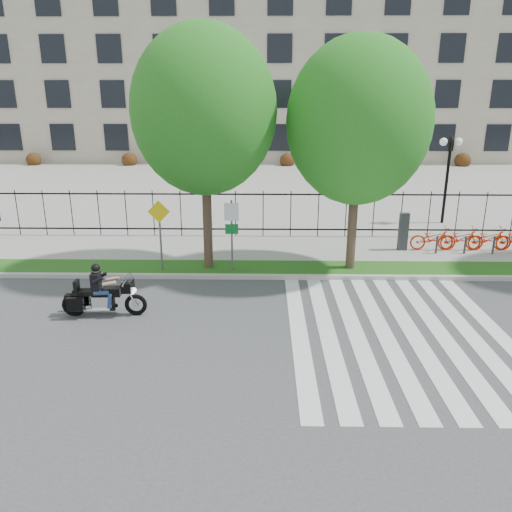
{
  "coord_description": "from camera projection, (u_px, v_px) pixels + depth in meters",
  "views": [
    {
      "loc": [
        1.27,
        -12.05,
        5.95
      ],
      "look_at": [
        1.0,
        3.0,
        1.17
      ],
      "focal_mm": 35.0,
      "sensor_mm": 36.0,
      "label": 1
    }
  ],
  "objects": [
    {
      "name": "office_building",
      "position": [
        254.0,
        59.0,
        53.11
      ],
      "size": [
        60.0,
        21.9,
        20.15
      ],
      "color": "#A39B83",
      "rests_on": "ground"
    },
    {
      "name": "street_tree_2",
      "position": [
        358.0,
        122.0,
        16.38
      ],
      "size": [
        4.77,
        4.77,
        7.81
      ],
      "color": "#3E2C21",
      "rests_on": "grass_verge"
    },
    {
      "name": "iron_fence",
      "position": [
        236.0,
        214.0,
        21.73
      ],
      "size": [
        30.0,
        0.06,
        2.0
      ],
      "primitive_type": null,
      "color": "black",
      "rests_on": "sidewalk"
    },
    {
      "name": "lamp_post_right",
      "position": [
        449.0,
        159.0,
        23.61
      ],
      "size": [
        1.06,
        0.7,
        4.25
      ],
      "color": "black",
      "rests_on": "ground"
    },
    {
      "name": "sidewalk",
      "position": [
        234.0,
        249.0,
        20.39
      ],
      "size": [
        60.0,
        3.5,
        0.15
      ],
      "primitive_type": "cube",
      "color": "gray",
      "rests_on": "ground"
    },
    {
      "name": "crosswalk_stripes",
      "position": [
        398.0,
        333.0,
        13.22
      ],
      "size": [
        5.7,
        8.0,
        0.01
      ],
      "primitive_type": null,
      "color": "silver",
      "rests_on": "ground"
    },
    {
      "name": "grass_verge",
      "position": [
        229.0,
        269.0,
        18.0
      ],
      "size": [
        60.0,
        1.5,
        0.15
      ],
      "primitive_type": "cube",
      "color": "#204D13",
      "rests_on": "ground"
    },
    {
      "name": "ground",
      "position": [
        217.0,
        332.0,
        13.31
      ],
      "size": [
        120.0,
        120.0,
        0.0
      ],
      "primitive_type": "plane",
      "color": "#3E3E41",
      "rests_on": "ground"
    },
    {
      "name": "sign_pole_warning",
      "position": [
        160.0,
        226.0,
        17.19
      ],
      "size": [
        0.78,
        0.09,
        2.49
      ],
      "color": "#59595B",
      "rests_on": "grass_verge"
    },
    {
      "name": "street_tree_1",
      "position": [
        204.0,
        111.0,
        16.37
      ],
      "size": [
        4.81,
        4.81,
        8.16
      ],
      "color": "#3E2C21",
      "rests_on": "grass_verge"
    },
    {
      "name": "sign_pole_regulatory",
      "position": [
        232.0,
        226.0,
        17.14
      ],
      "size": [
        0.5,
        0.09,
        2.5
      ],
      "color": "#59595B",
      "rests_on": "grass_verge"
    },
    {
      "name": "plaza",
      "position": [
        248.0,
        181.0,
        37.12
      ],
      "size": [
        80.0,
        34.0,
        0.1
      ],
      "primitive_type": "cube",
      "color": "gray",
      "rests_on": "ground"
    },
    {
      "name": "motorcycle_rider",
      "position": [
        103.0,
        295.0,
        14.14
      ],
      "size": [
        2.43,
        0.72,
        1.87
      ],
      "color": "black",
      "rests_on": "ground"
    },
    {
      "name": "curb",
      "position": [
        228.0,
        277.0,
        17.19
      ],
      "size": [
        60.0,
        0.2,
        0.15
      ],
      "primitive_type": "cube",
      "color": "#AEACA4",
      "rests_on": "ground"
    }
  ]
}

